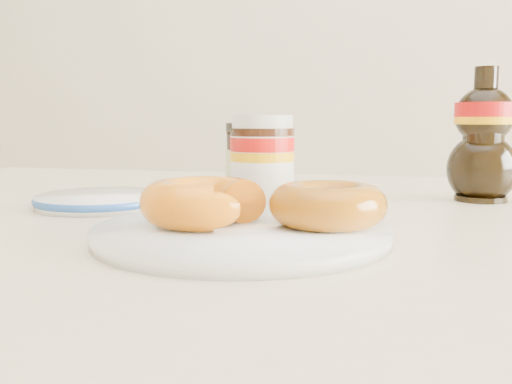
% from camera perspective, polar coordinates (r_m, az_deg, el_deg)
% --- Properties ---
extents(dining_table, '(1.40, 0.90, 0.75)m').
position_cam_1_polar(dining_table, '(0.64, 3.36, -9.50)').
color(dining_table, beige).
rests_on(dining_table, ground).
extents(plate, '(0.25, 0.25, 0.01)m').
position_cam_1_polar(plate, '(0.49, -1.43, -4.02)').
color(plate, white).
rests_on(plate, dining_table).
extents(donut_bitten, '(0.14, 0.14, 0.04)m').
position_cam_1_polar(donut_bitten, '(0.49, -5.29, -1.01)').
color(donut_bitten, '#D25B0B').
rests_on(donut_bitten, plate).
extents(donut_whole, '(0.12, 0.12, 0.04)m').
position_cam_1_polar(donut_whole, '(0.49, 7.18, -1.25)').
color(donut_whole, '#8B4509').
rests_on(donut_whole, plate).
extents(nutella_jar, '(0.08, 0.08, 0.11)m').
position_cam_1_polar(nutella_jar, '(0.67, 0.63, 3.50)').
color(nutella_jar, white).
rests_on(nutella_jar, dining_table).
extents(syrup_bottle, '(0.10, 0.09, 0.17)m').
position_cam_1_polar(syrup_bottle, '(0.77, 21.80, 5.35)').
color(syrup_bottle, black).
rests_on(syrup_bottle, dining_table).
extents(dark_jar, '(0.06, 0.06, 0.10)m').
position_cam_1_polar(dark_jar, '(0.69, -0.49, 2.78)').
color(dark_jar, black).
rests_on(dark_jar, dining_table).
extents(blue_rim_saucer, '(0.15, 0.15, 0.02)m').
position_cam_1_polar(blue_rim_saucer, '(0.69, -15.25, -0.77)').
color(blue_rim_saucer, white).
rests_on(blue_rim_saucer, dining_table).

